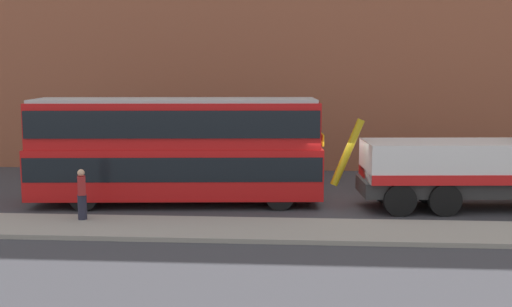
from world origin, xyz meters
TOP-DOWN VIEW (x-y plane):
  - ground_plane at (0.00, 0.00)m, footprint 120.00×120.00m
  - near_kerb at (0.00, -4.20)m, footprint 60.00×2.80m
  - building_facade at (0.00, 8.69)m, footprint 60.00×1.50m
  - recovery_tow_truck at (5.70, -0.23)m, footprint 10.23×3.37m
  - double_decker_bus at (-6.21, -0.27)m, footprint 11.18×3.44m
  - pedestrian_onlooker at (-8.80, -3.52)m, footprint 0.39×0.47m

SIDE VIEW (x-z plane):
  - ground_plane at x=0.00m, z-range 0.00..0.00m
  - near_kerb at x=0.00m, z-range 0.00..0.15m
  - pedestrian_onlooker at x=-8.80m, z-range 0.13..1.84m
  - recovery_tow_truck at x=5.70m, z-range -0.08..3.59m
  - double_decker_bus at x=-6.21m, z-range 0.20..4.26m
  - building_facade at x=0.00m, z-range 0.07..16.07m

